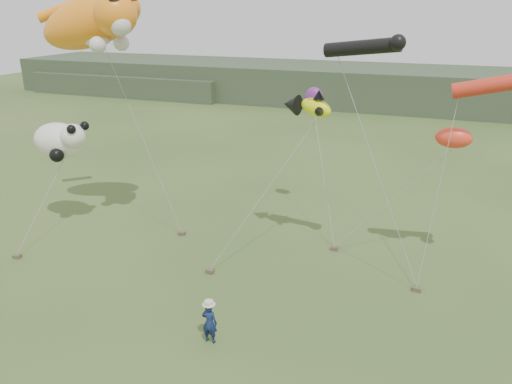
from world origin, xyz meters
TOP-DOWN VIEW (x-y plane):
  - ground at (0.00, 0.00)m, footprint 120.00×120.00m
  - headland at (-3.11, 44.69)m, footprint 90.00×13.00m
  - festival_attendant at (0.32, -0.03)m, footprint 0.53×0.35m
  - sandbag_anchors at (-1.38, 5.33)m, footprint 16.84×5.83m
  - cat_kite at (-7.89, 6.64)m, footprint 6.26×3.57m
  - fish_kite at (1.31, 7.65)m, footprint 2.35×1.53m
  - tube_kites at (6.44, 7.00)m, footprint 7.87×2.02m
  - panda_kite at (-10.12, 5.95)m, footprint 2.98×1.93m
  - misc_kites at (4.50, 9.60)m, footprint 7.68×4.29m

SIDE VIEW (x-z plane):
  - ground at x=0.00m, z-range 0.00..0.00m
  - sandbag_anchors at x=-1.38m, z-range 0.00..0.16m
  - festival_attendant at x=0.32m, z-range 0.00..1.44m
  - headland at x=-3.11m, z-range -0.08..3.92m
  - panda_kite at x=-10.12m, z-range 3.47..5.32m
  - misc_kites at x=4.50m, z-range 4.96..6.49m
  - fish_kite at x=1.31m, z-range 5.86..7.07m
  - tube_kites at x=6.44m, z-range 7.13..9.44m
  - cat_kite at x=-7.89m, z-range 7.99..11.47m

